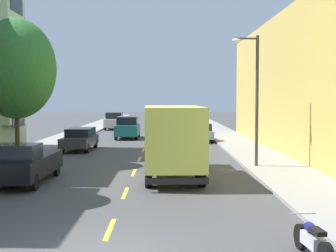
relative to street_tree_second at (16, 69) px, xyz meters
name	(u,v)px	position (x,y,z in m)	size (l,w,h in m)	color
ground_plane	(148,140)	(6.40, 15.18, -5.10)	(160.00, 160.00, 0.00)	#424244
sidewalk_left	(59,141)	(-0.70, 13.18, -5.03)	(3.20, 120.00, 0.14)	gray
sidewalk_right	(234,141)	(13.50, 13.18, -5.03)	(3.20, 120.00, 0.14)	gray
lane_centerline_dashes	(145,146)	(6.40, 9.68, -5.10)	(0.14, 47.20, 0.01)	yellow
street_tree_second	(16,69)	(0.00, 0.00, 0.00)	(4.21, 4.21, 7.62)	#47331E
street_lamp	(254,90)	(12.34, -1.53, -1.16)	(1.35, 0.28, 6.52)	#38383D
delivery_box_truck	(172,136)	(8.21, -4.02, -3.26)	(2.67, 8.03, 3.19)	#D8D84C
parked_pickup_black	(23,164)	(1.99, -5.70, -4.27)	(2.06, 5.32, 1.73)	black
parked_suv_silver	(114,121)	(2.13, 29.04, -4.12)	(1.98, 4.81, 1.93)	#B2B5BA
parked_wagon_charcoal	(80,138)	(2.08, 7.09, -4.30)	(1.96, 4.75, 1.50)	#333338
parked_hatchback_sky	(201,133)	(10.78, 13.29, -4.35)	(1.80, 4.03, 1.50)	#7A9EC6
parked_pickup_white	(190,122)	(10.68, 29.09, -4.27)	(2.10, 5.34, 1.73)	silver
parked_wagon_red	(195,126)	(10.90, 22.06, -4.30)	(1.83, 4.70, 1.50)	#AD1E1E
moving_teal_sedan	(128,127)	(4.60, 16.64, -4.12)	(1.95, 4.80, 1.93)	#195B60
parked_motorcycle	(312,241)	(11.15, -15.30, -4.69)	(0.62, 2.05, 0.90)	black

